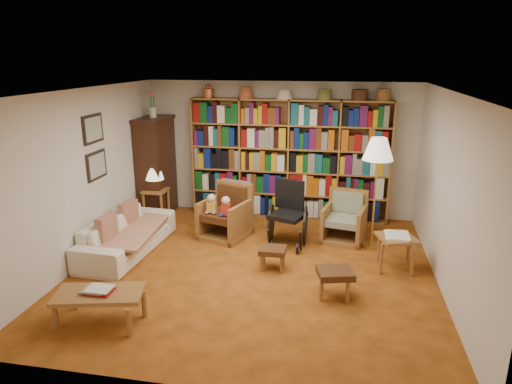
% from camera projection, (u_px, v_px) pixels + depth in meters
% --- Properties ---
extents(floor, '(5.00, 5.00, 0.00)m').
position_uv_depth(floor, '(254.00, 269.00, 6.53)').
color(floor, '#AD551A').
rests_on(floor, ground).
extents(ceiling, '(5.00, 5.00, 0.00)m').
position_uv_depth(ceiling, '(254.00, 91.00, 5.81)').
color(ceiling, silver).
rests_on(ceiling, wall_back).
extents(wall_back, '(5.00, 0.00, 5.00)m').
position_uv_depth(wall_back, '(279.00, 150.00, 8.53)').
color(wall_back, silver).
rests_on(wall_back, floor).
extents(wall_front, '(5.00, 0.00, 5.00)m').
position_uv_depth(wall_front, '(199.00, 265.00, 3.82)').
color(wall_front, silver).
rests_on(wall_front, floor).
extents(wall_left, '(0.00, 5.00, 5.00)m').
position_uv_depth(wall_left, '(85.00, 177.00, 6.61)').
color(wall_left, silver).
rests_on(wall_left, floor).
extents(wall_right, '(0.00, 5.00, 5.00)m').
position_uv_depth(wall_right, '(449.00, 195.00, 5.73)').
color(wall_right, silver).
rests_on(wall_right, floor).
extents(bookshelf, '(3.60, 0.30, 2.42)m').
position_uv_depth(bookshelf, '(289.00, 156.00, 8.35)').
color(bookshelf, '#9A642F').
rests_on(bookshelf, floor).
extents(curio_cabinet, '(0.50, 0.95, 2.40)m').
position_uv_depth(curio_cabinet, '(156.00, 166.00, 8.54)').
color(curio_cabinet, '#3B1E10').
rests_on(curio_cabinet, floor).
extents(framed_pictures, '(0.03, 0.52, 0.97)m').
position_uv_depth(framed_pictures, '(95.00, 147.00, 6.78)').
color(framed_pictures, black).
rests_on(framed_pictures, wall_left).
extents(sofa, '(1.99, 0.86, 0.57)m').
position_uv_depth(sofa, '(127.00, 234.00, 7.04)').
color(sofa, '#EEE5C9').
rests_on(sofa, floor).
extents(sofa_throw, '(0.86, 1.48, 0.04)m').
position_uv_depth(sofa_throw, '(130.00, 234.00, 7.02)').
color(sofa_throw, beige).
rests_on(sofa_throw, sofa).
extents(cushion_left, '(0.19, 0.40, 0.38)m').
position_uv_depth(cushion_left, '(129.00, 216.00, 7.34)').
color(cushion_left, maroon).
rests_on(cushion_left, sofa).
extents(cushion_right, '(0.16, 0.40, 0.39)m').
position_uv_depth(cushion_right, '(107.00, 232.00, 6.68)').
color(cushion_right, maroon).
rests_on(cushion_right, sofa).
extents(side_table_lamp, '(0.41, 0.41, 0.60)m').
position_uv_depth(side_table_lamp, '(156.00, 198.00, 8.33)').
color(side_table_lamp, '#9A642F').
rests_on(side_table_lamp, floor).
extents(table_lamp, '(0.33, 0.33, 0.45)m').
position_uv_depth(table_lamp, '(154.00, 173.00, 8.20)').
color(table_lamp, gold).
rests_on(table_lamp, side_table_lamp).
extents(armchair_leather, '(0.93, 0.93, 0.90)m').
position_uv_depth(armchair_leather, '(226.00, 214.00, 7.68)').
color(armchair_leather, '#9A642F').
rests_on(armchair_leather, floor).
extents(armchair_sage, '(0.79, 0.80, 0.81)m').
position_uv_depth(armchair_sage, '(344.00, 221.00, 7.54)').
color(armchair_sage, '#9A642F').
rests_on(armchair_sage, floor).
extents(wheelchair, '(0.64, 0.82, 1.03)m').
position_uv_depth(wheelchair, '(288.00, 215.00, 7.33)').
color(wheelchair, black).
rests_on(wheelchair, floor).
extents(floor_lamp, '(0.47, 0.47, 1.76)m').
position_uv_depth(floor_lamp, '(378.00, 154.00, 6.88)').
color(floor_lamp, gold).
rests_on(floor_lamp, floor).
extents(side_table_papers, '(0.62, 0.62, 0.52)m').
position_uv_depth(side_table_papers, '(396.00, 242.00, 6.43)').
color(side_table_papers, '#9A642F').
rests_on(side_table_papers, floor).
extents(footstool_a, '(0.38, 0.32, 0.32)m').
position_uv_depth(footstool_a, '(273.00, 252.00, 6.47)').
color(footstool_a, '#543316').
rests_on(footstool_a, floor).
extents(footstool_b, '(0.51, 0.46, 0.37)m').
position_uv_depth(footstool_b, '(335.00, 275.00, 5.70)').
color(footstool_b, '#543316').
rests_on(footstool_b, floor).
extents(coffee_table, '(1.06, 0.70, 0.43)m').
position_uv_depth(coffee_table, '(99.00, 296.00, 5.14)').
color(coffee_table, '#9A642F').
rests_on(coffee_table, floor).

